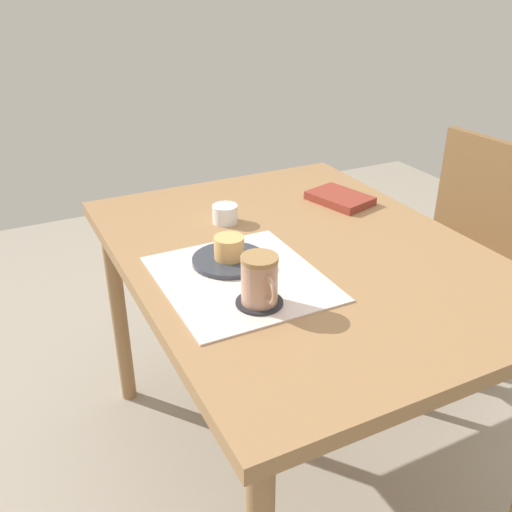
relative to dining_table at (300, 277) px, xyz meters
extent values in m
cube|color=#9E9384|center=(0.00, 0.00, -0.66)|extent=(4.40, 4.40, 0.02)
cylinder|color=#997047|center=(-0.51, -0.37, -0.30)|extent=(0.05, 0.05, 0.69)
cylinder|color=#997047|center=(-0.51, 0.37, -0.30)|extent=(0.05, 0.05, 0.69)
cube|color=#997047|center=(0.00, 0.00, 0.06)|extent=(1.13, 0.86, 0.04)
cylinder|color=brown|center=(0.01, 0.50, -0.44)|extent=(0.04, 0.04, 0.41)
cylinder|color=brown|center=(-0.34, 0.47, -0.44)|extent=(0.04, 0.04, 0.41)
cylinder|color=brown|center=(-0.02, 0.85, -0.44)|extent=(0.04, 0.04, 0.41)
cylinder|color=brown|center=(-0.37, 0.82, -0.44)|extent=(0.04, 0.04, 0.41)
cube|color=brown|center=(-0.18, 0.66, -0.21)|extent=(0.45, 0.45, 0.04)
cube|color=brown|center=(-0.19, 0.85, 0.00)|extent=(0.39, 0.06, 0.40)
cube|color=silver|center=(0.07, -0.20, 0.08)|extent=(0.40, 0.35, 0.00)
cylinder|color=#333842|center=(-0.01, -0.19, 0.09)|extent=(0.18, 0.18, 0.01)
cylinder|color=#E0A860|center=(-0.01, -0.19, 0.12)|extent=(0.07, 0.07, 0.05)
cylinder|color=#232328|center=(0.18, -0.21, 0.08)|extent=(0.10, 0.10, 0.00)
cylinder|color=tan|center=(0.18, -0.21, 0.13)|extent=(0.08, 0.08, 0.10)
cylinder|color=#9E7547|center=(0.18, -0.21, 0.19)|extent=(0.08, 0.08, 0.01)
torus|color=tan|center=(0.22, -0.21, 0.14)|extent=(0.06, 0.01, 0.06)
cylinder|color=white|center=(-0.24, -0.10, 0.10)|extent=(0.07, 0.07, 0.05)
cube|color=maroon|center=(-0.22, 0.27, 0.09)|extent=(0.21, 0.17, 0.02)
camera|label=1|loc=(1.09, -0.67, 0.72)|focal=40.00mm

